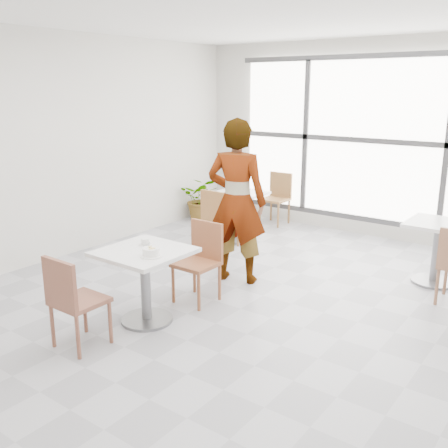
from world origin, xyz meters
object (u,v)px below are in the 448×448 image
Objects in this scene: chair_near at (71,297)px; bg_table_left at (239,209)px; main_table at (145,272)px; bg_chair_left_near at (218,215)px; plant_left at (202,199)px; bg_chair_left_far at (277,195)px; coffee_cup at (145,242)px; bg_table_right at (437,244)px; oatmeal_bowl at (151,252)px; chair_far at (201,256)px; person at (237,202)px.

chair_near is 3.71m from bg_table_left.
bg_chair_left_near is (-0.87, 2.32, -0.02)m from main_table.
bg_chair_left_far is at bearing 27.33° from plant_left.
coffee_cup is 3.44m from bg_table_right.
bg_chair_left_far reaches higher than bg_table_left.
oatmeal_bowl is 0.28× the size of bg_table_left.
chair_near is at bearing -65.02° from plant_left.
bg_table_right is at bearing 46.54° from chair_far.
main_table and bg_table_left have the same top height.
chair_near is at bearing -114.20° from oatmeal_bowl.
chair_near is 0.95m from coffee_cup.
main_table is at bearing -49.51° from coffee_cup.
plant_left is at bearing 128.93° from chair_far.
chair_far is at bearing -65.42° from bg_table_left.
coffee_cup reaches higher than bg_table_right.
bg_chair_left_near is 1.76m from bg_chair_left_far.
chair_far is at bearing 121.66° from bg_chair_left_near.
chair_near is 1.14× the size of plant_left.
coffee_cup is at bearing -74.40° from bg_table_left.
chair_near is at bearing -78.37° from bg_table_left.
bg_chair_left_far is (-0.93, 4.08, -0.02)m from main_table.
bg_table_right is (2.15, 3.59, -0.01)m from chair_near.
person is (0.18, 2.25, 0.48)m from chair_near.
coffee_cup is 1.37m from person.
oatmeal_bowl is 1.32× the size of coffee_cup.
bg_chair_left_near reaches higher than bg_table_right.
oatmeal_bowl reaches higher than bg_table_right.
person is at bearing 87.49° from main_table.
bg_table_right is at bearing -0.86° from bg_table_left.
coffee_cup is at bearing -128.48° from bg_table_right.
bg_chair_left_near is at bearing -43.16° from plant_left.
plant_left is at bearing -43.16° from bg_chair_left_near.
coffee_cup is at bearing -59.21° from plant_left.
plant_left is (-2.19, 2.71, -0.12)m from chair_far.
bg_table_left is 1.23m from bg_chair_left_far.
chair_near is 4.93m from bg_chair_left_far.
chair_far is at bearing 73.05° from coffee_cup.
bg_chair_left_far is at bearing -86.73° from person.
person is at bearing -42.85° from plant_left.
main_table is at bearing 154.02° from oatmeal_bowl.
coffee_cup is (-0.30, 0.22, -0.01)m from oatmeal_bowl.
bg_chair_left_far reaches higher than coffee_cup.
bg_table_left is at bearing 106.92° from main_table.
chair_far is at bearing 74.45° from person.
plant_left is at bearing -60.35° from person.
main_table is at bearing -73.08° from bg_table_left.
main_table is at bearing -77.18° from bg_chair_left_far.
plant_left is (-1.18, -0.61, -0.12)m from bg_chair_left_far.
plant_left is (-1.23, 1.15, -0.12)m from bg_chair_left_near.
chair_far is 0.72m from coffee_cup.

